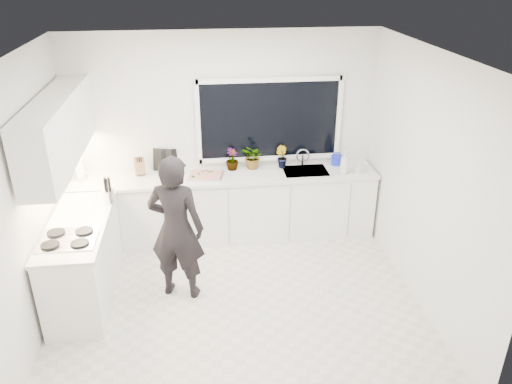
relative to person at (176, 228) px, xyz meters
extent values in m
cube|color=beige|center=(0.62, -0.24, -0.85)|extent=(4.00, 3.50, 0.02)
cube|color=white|center=(0.62, 1.52, 0.51)|extent=(4.00, 0.02, 2.70)
cube|color=white|center=(-1.39, -0.24, 0.51)|extent=(0.02, 3.50, 2.70)
cube|color=white|center=(2.63, -0.24, 0.51)|extent=(0.02, 3.50, 2.70)
cube|color=white|center=(0.62, -0.24, 1.87)|extent=(4.00, 3.50, 0.02)
cube|color=black|center=(1.22, 1.48, 0.71)|extent=(1.80, 0.02, 1.00)
cube|color=white|center=(0.62, 1.21, -0.40)|extent=(3.92, 0.58, 0.88)
cube|color=white|center=(-1.05, 0.11, -0.40)|extent=(0.58, 1.60, 0.88)
cube|color=silver|center=(0.62, 1.20, 0.06)|extent=(3.94, 0.62, 0.04)
cube|color=silver|center=(-1.05, 0.11, 0.06)|extent=(0.62, 1.60, 0.04)
cube|color=white|center=(-1.17, 0.46, 1.01)|extent=(0.34, 2.10, 0.70)
cube|color=silver|center=(1.67, 1.21, 0.03)|extent=(0.58, 0.42, 0.14)
cylinder|color=silver|center=(1.67, 1.41, 0.19)|extent=(0.03, 0.03, 0.22)
cube|color=black|center=(-1.07, -0.24, 0.09)|extent=(0.56, 0.48, 0.03)
imported|color=black|center=(0.00, 0.00, 0.00)|extent=(0.70, 0.56, 1.68)
cube|color=silver|center=(0.36, 1.18, 0.09)|extent=(0.50, 0.41, 0.03)
cube|color=red|center=(0.36, 1.18, 0.11)|extent=(0.45, 0.36, 0.01)
cylinder|color=#1627D1|center=(2.14, 1.37, 0.14)|extent=(0.16, 0.16, 0.13)
cylinder|color=white|center=(-1.23, 1.31, 0.21)|extent=(0.11, 0.11, 0.26)
cube|color=olive|center=(-0.49, 1.35, 0.19)|extent=(0.15, 0.13, 0.22)
cylinder|color=#ABACB0|center=(-0.77, 0.56, 0.16)|extent=(0.15, 0.15, 0.16)
cube|color=black|center=(-0.10, 1.45, 0.22)|extent=(0.21, 0.10, 0.28)
cube|color=black|center=(-0.19, 1.45, 0.23)|extent=(0.25, 0.09, 0.30)
imported|color=#26662D|center=(0.72, 1.37, 0.23)|extent=(0.23, 0.23, 0.29)
imported|color=#26662D|center=(1.00, 1.37, 0.24)|extent=(0.39, 0.39, 0.33)
imported|color=#26662D|center=(1.38, 1.37, 0.23)|extent=(0.20, 0.21, 0.29)
imported|color=#D8BF66|center=(2.15, 1.06, 0.23)|extent=(0.15, 0.15, 0.31)
imported|color=#D8BF66|center=(2.36, 1.06, 0.18)|extent=(0.12, 0.12, 0.20)
camera|label=1|loc=(0.28, -4.75, 2.67)|focal=35.00mm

